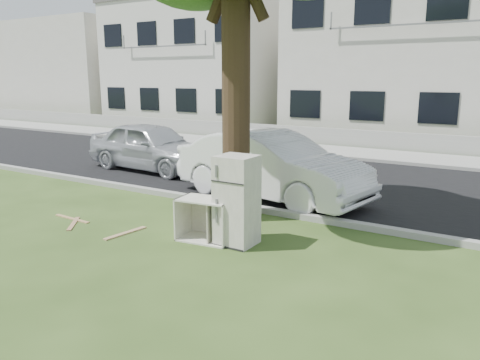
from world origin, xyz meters
The scene contains 16 objects.
ground centered at (0.00, 0.00, 0.00)m, with size 120.00×120.00×0.00m, color #2F4719.
road centered at (0.00, 6.00, 0.01)m, with size 120.00×7.00×0.01m, color black.
kerb_near centered at (0.00, 2.45, 0.00)m, with size 120.00×0.18×0.12m, color gray.
kerb_far centered at (0.00, 9.55, 0.00)m, with size 120.00×0.18×0.12m, color gray.
sidewalk centered at (0.00, 11.00, 0.01)m, with size 120.00×2.80×0.01m, color gray.
low_wall centered at (0.00, 12.60, 0.35)m, with size 120.00×0.15×0.70m, color gray.
townhouse_left centered at (-12.00, 17.50, 3.52)m, with size 10.20×8.16×7.04m.
townhouse_center centered at (0.00, 17.50, 3.72)m, with size 11.22×8.16×7.44m.
filler_left centered at (-26.00, 18.00, 3.20)m, with size 16.00×9.00×6.40m, color beige.
fridge centered at (0.37, 0.58, 0.75)m, with size 0.62×0.58×1.51m, color beige.
cabinet centered at (-0.17, 0.47, 0.37)m, with size 0.94×0.58×0.74m, color silver.
plank_a centered at (-3.15, 0.05, 0.01)m, with size 0.97×0.08×0.02m, color #AB8553.
plank_b centered at (-2.86, -0.15, 0.01)m, with size 0.83×0.08×0.02m, color #A17554.
plank_c centered at (-1.60, -0.04, 0.01)m, with size 0.89×0.10×0.02m, color #A5835B.
car_center centered at (-0.56, 3.56, 0.77)m, with size 1.64×4.70×1.55m, color white.
car_left centered at (-5.23, 4.71, 0.72)m, with size 1.71×4.25×1.45m, color #ACAFB4.
Camera 1 is at (4.35, -5.78, 2.75)m, focal length 35.00 mm.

